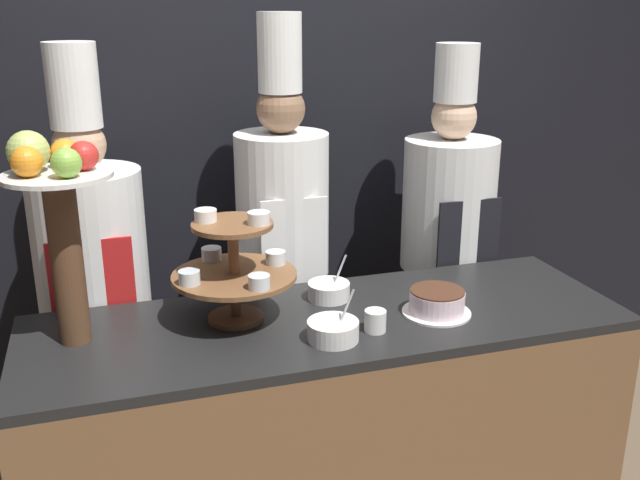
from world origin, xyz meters
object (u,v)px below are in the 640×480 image
(serving_bowl_far, at_px, (329,291))
(chef_center_right, at_px, (447,239))
(fruit_pedestal, at_px, (58,207))
(chef_left, at_px, (94,278))
(chef_center_left, at_px, (283,242))
(cake_round, at_px, (437,302))
(serving_bowl_near, at_px, (333,331))
(cup_white, at_px, (375,321))
(tiered_stand, at_px, (234,265))

(serving_bowl_far, bearing_deg, chef_center_right, 30.14)
(fruit_pedestal, xyz_separation_m, chef_left, (0.07, 0.47, -0.41))
(chef_left, height_order, chef_center_left, chef_center_left)
(serving_bowl_far, relative_size, chef_center_right, 0.09)
(cake_round, distance_m, chef_left, 1.30)
(chef_left, bearing_deg, cake_round, -29.09)
(fruit_pedestal, bearing_deg, serving_bowl_near, -17.29)
(cup_white, height_order, serving_bowl_far, serving_bowl_far)
(cup_white, height_order, chef_left, chef_left)
(serving_bowl_near, height_order, chef_center_left, chef_center_left)
(cup_white, xyz_separation_m, serving_bowl_near, (-0.15, -0.02, -0.00))
(cup_white, height_order, chef_center_right, chef_center_right)
(tiered_stand, bearing_deg, cake_round, -13.34)
(cake_round, distance_m, serving_bowl_near, 0.42)
(serving_bowl_far, distance_m, chef_center_left, 0.40)
(fruit_pedestal, bearing_deg, cake_round, -7.60)
(tiered_stand, height_order, serving_bowl_far, tiered_stand)
(serving_bowl_near, relative_size, chef_center_left, 0.09)
(cake_round, bearing_deg, tiered_stand, 166.66)
(chef_left, relative_size, chef_center_right, 1.01)
(serving_bowl_near, bearing_deg, cake_round, 12.00)
(chef_center_left, bearing_deg, chef_left, -180.00)
(serving_bowl_near, bearing_deg, cup_white, 7.69)
(fruit_pedestal, distance_m, chef_center_left, 1.00)
(cup_white, relative_size, serving_bowl_near, 0.44)
(tiered_stand, distance_m, cup_white, 0.50)
(cake_round, xyz_separation_m, serving_bowl_near, (-0.41, -0.09, -0.01))
(chef_center_left, xyz_separation_m, chef_center_right, (0.75, -0.00, -0.06))
(cup_white, bearing_deg, tiered_stand, 151.67)
(serving_bowl_near, bearing_deg, chef_left, 135.32)
(tiered_stand, bearing_deg, chef_left, 134.28)
(fruit_pedestal, distance_m, serving_bowl_far, 0.98)
(fruit_pedestal, xyz_separation_m, serving_bowl_far, (0.89, 0.08, -0.41))
(fruit_pedestal, height_order, chef_center_right, chef_center_right)
(tiered_stand, height_order, chef_left, chef_left)
(cake_round, bearing_deg, serving_bowl_near, -168.00)
(serving_bowl_near, xyz_separation_m, chef_center_left, (0.02, 0.72, 0.07))
(cup_white, height_order, serving_bowl_near, serving_bowl_near)
(cake_round, distance_m, serving_bowl_far, 0.40)
(chef_left, relative_size, chef_center_left, 0.95)
(serving_bowl_near, relative_size, chef_left, 0.09)
(serving_bowl_far, relative_size, chef_left, 0.09)
(fruit_pedestal, relative_size, cup_white, 9.25)
(cup_white, relative_size, chef_left, 0.04)
(cake_round, height_order, serving_bowl_near, serving_bowl_near)
(cake_round, relative_size, serving_bowl_far, 1.46)
(cup_white, bearing_deg, serving_bowl_far, 101.30)
(fruit_pedestal, bearing_deg, chef_left, 81.70)
(chef_left, distance_m, chef_center_left, 0.75)
(chef_center_left, bearing_deg, serving_bowl_far, -80.02)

